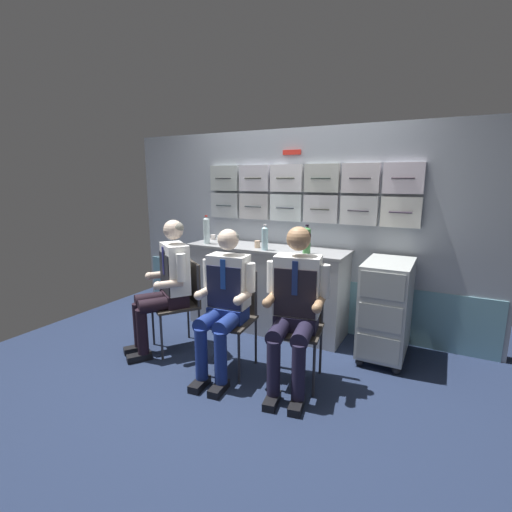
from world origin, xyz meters
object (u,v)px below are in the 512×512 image
Objects in this scene: crew_member_by_counter at (295,301)px; crew_member_right at (224,298)px; folding_chair_right at (233,308)px; water_bottle_short at (265,238)px; folding_chair_left at (184,295)px; espresso_cup_small at (257,244)px; folding_chair_by_counter at (299,316)px; crew_member_left at (167,281)px; service_trolley at (386,307)px.

crew_member_right is at bearing -170.71° from crew_member_by_counter.
folding_chair_right is 3.23× the size of water_bottle_short.
espresso_cup_small is (0.42, 0.71, 0.43)m from folding_chair_left.
folding_chair_by_counter is at bearing -43.23° from espresso_cup_small.
crew_member_right is 0.96m from water_bottle_short.
crew_member_left is 1.30m from crew_member_by_counter.
folding_chair_by_counter is 1.03m from water_bottle_short.
crew_member_left reaches higher than folding_chair_by_counter.
service_trolley is 1.03m from crew_member_by_counter.
service_trolley is 1.33m from water_bottle_short.
crew_member_by_counter reaches higher than folding_chair_by_counter.
espresso_cup_small is (-0.78, 0.87, 0.25)m from crew_member_by_counter.
folding_chair_right is 1.00× the size of folding_chair_by_counter.
espresso_cup_small reaches higher than folding_chair_right.
water_bottle_short reaches higher than folding_chair_by_counter.
folding_chair_by_counter is (0.57, 0.09, 0.00)m from folding_chair_right.
folding_chair_by_counter is 3.23× the size of water_bottle_short.
water_bottle_short reaches higher than espresso_cup_small.
crew_member_by_counter is 4.83× the size of water_bottle_short.
folding_chair_right is 0.63m from crew_member_by_counter.
service_trolley is 1.42m from espresso_cup_small.
folding_chair_left is at bearing 172.64° from crew_member_by_counter.
folding_chair_left is 1.00× the size of folding_chair_by_counter.
folding_chair_right is 11.41× the size of espresso_cup_small.
folding_chair_right is 0.67× the size of crew_member_by_counter.
folding_chair_by_counter is 0.67× the size of crew_member_by_counter.
folding_chair_by_counter is 0.24m from crew_member_by_counter.
service_trolley is 1.48m from crew_member_right.
folding_chair_left is at bearing -130.86° from water_bottle_short.
crew_member_right is 0.63m from folding_chair_by_counter.
folding_chair_by_counter is 1.12m from espresso_cup_small.
crew_member_right reaches higher than water_bottle_short.
folding_chair_right is 0.89m from water_bottle_short.
folding_chair_by_counter is (-0.58, -0.68, 0.04)m from service_trolley.
crew_member_left reaches higher than espresso_cup_small.
crew_member_by_counter reaches higher than folding_chair_left.
espresso_cup_small is at bearing 59.13° from folding_chair_left.
service_trolley is at bearing 23.69° from crew_member_left.
service_trolley is 1.89m from folding_chair_left.
crew_member_by_counter is at bearing 9.29° from crew_member_right.
espresso_cup_small reaches higher than folding_chair_left.
espresso_cup_small is (-0.75, 0.71, 0.43)m from folding_chair_by_counter.
crew_member_right is (-1.14, -0.93, 0.19)m from service_trolley.
crew_member_by_counter is 1.08m from water_bottle_short.
crew_member_right reaches higher than service_trolley.
crew_member_right is (0.71, -0.12, -0.02)m from crew_member_left.
crew_member_left reaches higher than crew_member_right.
folding_chair_by_counter is at bearing 100.06° from crew_member_by_counter.
crew_member_left reaches higher than service_trolley.
folding_chair_right is 0.22m from crew_member_right.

